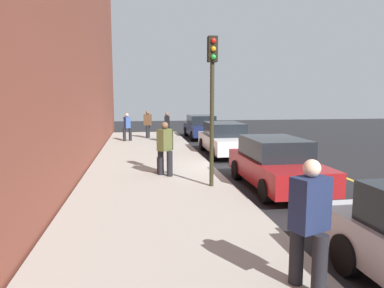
{
  "coord_description": "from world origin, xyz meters",
  "views": [
    {
      "loc": [
        12.21,
        -3.75,
        2.76
      ],
      "look_at": [
        -1.3,
        -1.71,
        0.92
      ],
      "focal_mm": 33.15,
      "sensor_mm": 36.0,
      "label": 1
    }
  ],
  "objects_px": {
    "pedestrian_navy_coat": "(309,222)",
    "parked_car_navy": "(201,127)",
    "parked_car_red": "(276,163)",
    "rolling_suitcase": "(160,165)",
    "pedestrian_black_coat": "(167,126)",
    "pedestrian_brown_coat": "(148,123)",
    "traffic_light_pole": "(212,86)",
    "pedestrian_blue_coat": "(127,126)",
    "pedestrian_olive_coat": "(165,147)",
    "parked_car_white": "(225,139)"
  },
  "relations": [
    {
      "from": "pedestrian_navy_coat",
      "to": "parked_car_navy",
      "type": "bearing_deg",
      "value": 174.28
    },
    {
      "from": "parked_car_red",
      "to": "rolling_suitcase",
      "type": "bearing_deg",
      "value": -121.52
    },
    {
      "from": "parked_car_navy",
      "to": "pedestrian_black_coat",
      "type": "relative_size",
      "value": 2.62
    },
    {
      "from": "parked_car_navy",
      "to": "pedestrian_brown_coat",
      "type": "xyz_separation_m",
      "value": [
        0.62,
        -3.55,
        0.3
      ]
    },
    {
      "from": "pedestrian_brown_coat",
      "to": "traffic_light_pole",
      "type": "distance_m",
      "value": 12.78
    },
    {
      "from": "parked_car_navy",
      "to": "rolling_suitcase",
      "type": "xyz_separation_m",
      "value": [
        11.04,
        -3.4,
        -0.35
      ]
    },
    {
      "from": "pedestrian_black_coat",
      "to": "pedestrian_blue_coat",
      "type": "height_order",
      "value": "pedestrian_black_coat"
    },
    {
      "from": "parked_car_red",
      "to": "pedestrian_black_coat",
      "type": "relative_size",
      "value": 2.58
    },
    {
      "from": "pedestrian_olive_coat",
      "to": "traffic_light_pole",
      "type": "distance_m",
      "value": 2.81
    },
    {
      "from": "parked_car_navy",
      "to": "pedestrian_blue_coat",
      "type": "distance_m",
      "value": 5.19
    },
    {
      "from": "pedestrian_black_coat",
      "to": "parked_car_white",
      "type": "bearing_deg",
      "value": 31.34
    },
    {
      "from": "pedestrian_black_coat",
      "to": "rolling_suitcase",
      "type": "height_order",
      "value": "pedestrian_black_coat"
    },
    {
      "from": "pedestrian_brown_coat",
      "to": "parked_car_navy",
      "type": "bearing_deg",
      "value": 99.93
    },
    {
      "from": "pedestrian_olive_coat",
      "to": "rolling_suitcase",
      "type": "distance_m",
      "value": 0.86
    },
    {
      "from": "traffic_light_pole",
      "to": "pedestrian_brown_coat",
      "type": "bearing_deg",
      "value": -173.08
    },
    {
      "from": "traffic_light_pole",
      "to": "parked_car_white",
      "type": "bearing_deg",
      "value": 162.85
    },
    {
      "from": "pedestrian_blue_coat",
      "to": "parked_car_navy",
      "type": "bearing_deg",
      "value": 112.51
    },
    {
      "from": "pedestrian_black_coat",
      "to": "pedestrian_navy_coat",
      "type": "bearing_deg",
      "value": 2.17
    },
    {
      "from": "parked_car_navy",
      "to": "pedestrian_brown_coat",
      "type": "bearing_deg",
      "value": -80.07
    },
    {
      "from": "parked_car_white",
      "to": "pedestrian_brown_coat",
      "type": "xyz_separation_m",
      "value": [
        -6.14,
        -3.49,
        0.3
      ]
    },
    {
      "from": "parked_car_navy",
      "to": "rolling_suitcase",
      "type": "height_order",
      "value": "parked_car_navy"
    },
    {
      "from": "parked_car_red",
      "to": "pedestrian_olive_coat",
      "type": "xyz_separation_m",
      "value": [
        -1.56,
        -3.22,
        0.34
      ]
    },
    {
      "from": "parked_car_navy",
      "to": "rolling_suitcase",
      "type": "bearing_deg",
      "value": -17.11
    },
    {
      "from": "pedestrian_blue_coat",
      "to": "pedestrian_olive_coat",
      "type": "bearing_deg",
      "value": 9.03
    },
    {
      "from": "parked_car_navy",
      "to": "pedestrian_olive_coat",
      "type": "height_order",
      "value": "pedestrian_olive_coat"
    },
    {
      "from": "pedestrian_brown_coat",
      "to": "rolling_suitcase",
      "type": "xyz_separation_m",
      "value": [
        10.42,
        0.15,
        -0.65
      ]
    },
    {
      "from": "pedestrian_black_coat",
      "to": "pedestrian_blue_coat",
      "type": "xyz_separation_m",
      "value": [
        -0.76,
        -2.29,
        -0.04
      ]
    },
    {
      "from": "rolling_suitcase",
      "to": "pedestrian_blue_coat",
      "type": "bearing_deg",
      "value": -171.29
    },
    {
      "from": "traffic_light_pole",
      "to": "parked_car_red",
      "type": "bearing_deg",
      "value": 91.61
    },
    {
      "from": "parked_car_navy",
      "to": "pedestrian_navy_coat",
      "type": "bearing_deg",
      "value": -5.72
    },
    {
      "from": "pedestrian_olive_coat",
      "to": "parked_car_white",
      "type": "bearing_deg",
      "value": 146.12
    },
    {
      "from": "rolling_suitcase",
      "to": "pedestrian_navy_coat",
      "type": "bearing_deg",
      "value": 10.93
    },
    {
      "from": "parked_car_navy",
      "to": "pedestrian_black_coat",
      "type": "distance_m",
      "value": 3.72
    },
    {
      "from": "rolling_suitcase",
      "to": "pedestrian_olive_coat",
      "type": "bearing_deg",
      "value": 14.7
    },
    {
      "from": "parked_car_red",
      "to": "pedestrian_brown_coat",
      "type": "distance_m",
      "value": 12.96
    },
    {
      "from": "pedestrian_brown_coat",
      "to": "pedestrian_blue_coat",
      "type": "height_order",
      "value": "pedestrian_brown_coat"
    },
    {
      "from": "parked_car_white",
      "to": "traffic_light_pole",
      "type": "xyz_separation_m",
      "value": [
        6.39,
        -1.97,
        2.28
      ]
    },
    {
      "from": "pedestrian_brown_coat",
      "to": "traffic_light_pole",
      "type": "relative_size",
      "value": 0.4
    },
    {
      "from": "rolling_suitcase",
      "to": "parked_car_navy",
      "type": "bearing_deg",
      "value": 162.89
    },
    {
      "from": "pedestrian_black_coat",
      "to": "rolling_suitcase",
      "type": "relative_size",
      "value": 1.95
    },
    {
      "from": "parked_car_navy",
      "to": "traffic_light_pole",
      "type": "distance_m",
      "value": 13.5
    },
    {
      "from": "pedestrian_black_coat",
      "to": "rolling_suitcase",
      "type": "bearing_deg",
      "value": -6.19
    },
    {
      "from": "parked_car_white",
      "to": "parked_car_red",
      "type": "height_order",
      "value": "same"
    },
    {
      "from": "pedestrian_navy_coat",
      "to": "pedestrian_black_coat",
      "type": "bearing_deg",
      "value": -177.83
    },
    {
      "from": "pedestrian_black_coat",
      "to": "pedestrian_blue_coat",
      "type": "relative_size",
      "value": 1.04
    },
    {
      "from": "pedestrian_navy_coat",
      "to": "pedestrian_black_coat",
      "type": "height_order",
      "value": "pedestrian_navy_coat"
    },
    {
      "from": "parked_car_white",
      "to": "pedestrian_black_coat",
      "type": "height_order",
      "value": "pedestrian_black_coat"
    },
    {
      "from": "parked_car_red",
      "to": "traffic_light_pole",
      "type": "height_order",
      "value": "traffic_light_pole"
    },
    {
      "from": "parked_car_white",
      "to": "pedestrian_black_coat",
      "type": "bearing_deg",
      "value": -148.66
    },
    {
      "from": "traffic_light_pole",
      "to": "rolling_suitcase",
      "type": "xyz_separation_m",
      "value": [
        -2.11,
        -1.37,
        -2.63
      ]
    }
  ]
}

